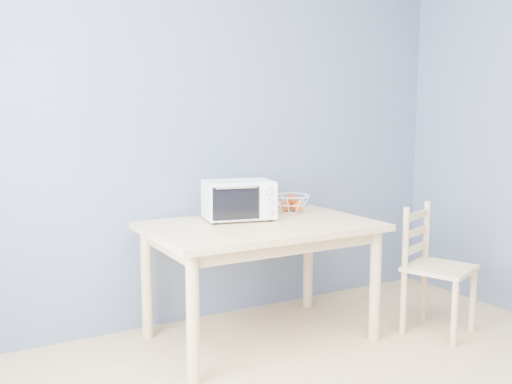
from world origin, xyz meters
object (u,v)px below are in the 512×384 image
dining_table (260,239)px  fruit_basket (291,203)px  toaster_oven (236,199)px  dining_chair (434,270)px

dining_table → fruit_basket: fruit_basket is taller
dining_table → fruit_basket: bearing=32.4°
toaster_oven → dining_table: bearing=-52.0°
fruit_basket → dining_chair: fruit_basket is taller
dining_table → dining_chair: (1.05, -0.44, -0.24)m
dining_chair → fruit_basket: bearing=113.2°
dining_table → fruit_basket: size_ratio=5.23×
dining_table → dining_chair: size_ratio=1.67×
toaster_oven → dining_chair: (1.14, -0.61, -0.47)m
dining_chair → toaster_oven: bearing=130.1°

